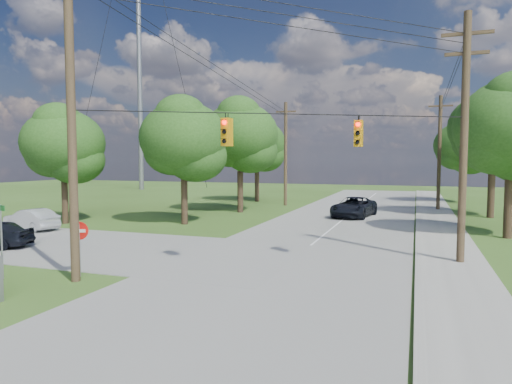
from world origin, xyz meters
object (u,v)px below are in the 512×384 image
at_px(do_not_enter_sign, 79,236).
at_px(pole_ne, 464,135).
at_px(pole_north_e, 439,152).
at_px(car_main_north, 354,207).
at_px(pole_north_w, 286,153).
at_px(pole_sw, 71,109).
at_px(car_cross_silver, 31,219).

bearing_deg(do_not_enter_sign, pole_ne, 4.80).
bearing_deg(pole_north_e, car_main_north, -131.63).
bearing_deg(car_main_north, pole_north_w, 145.35).
bearing_deg(pole_north_e, pole_ne, -90.00).
distance_m(pole_north_w, car_main_north, 11.26).
height_order(car_main_north, do_not_enter_sign, do_not_enter_sign).
xyz_separation_m(pole_sw, car_main_north, (7.13, 22.44, -5.44)).
bearing_deg(do_not_enter_sign, car_main_north, 49.09).
relative_size(pole_sw, do_not_enter_sign, 5.70).
height_order(pole_sw, do_not_enter_sign, pole_sw).
distance_m(pole_ne, car_cross_silver, 25.17).
relative_size(car_main_north, do_not_enter_sign, 2.60).
height_order(pole_sw, pole_north_w, pole_sw).
bearing_deg(pole_north_w, car_main_north, -43.55).
bearing_deg(do_not_enter_sign, car_cross_silver, 120.54).
bearing_deg(pole_north_e, pole_north_w, 180.00).
xyz_separation_m(pole_ne, car_cross_silver, (-24.68, 1.30, -4.77)).
distance_m(pole_north_w, car_cross_silver, 23.76).
distance_m(pole_north_e, do_not_enter_sign, 32.32).
xyz_separation_m(pole_ne, pole_north_w, (-13.90, 22.00, -0.34)).
bearing_deg(do_not_enter_sign, pole_north_e, 42.45).
height_order(pole_ne, car_cross_silver, pole_ne).
relative_size(pole_north_w, car_cross_silver, 2.47).
height_order(pole_north_e, car_main_north, pole_north_e).
distance_m(car_main_north, do_not_enter_sign, 23.09).
distance_m(pole_north_e, pole_north_w, 13.90).
relative_size(pole_sw, pole_north_e, 1.20).
distance_m(pole_ne, pole_north_w, 26.03).
xyz_separation_m(pole_north_e, car_cross_silver, (-24.68, -20.70, -4.43)).
height_order(pole_sw, pole_north_e, pole_sw).
relative_size(pole_ne, pole_north_e, 1.05).
bearing_deg(pole_ne, do_not_enter_sign, -153.11).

